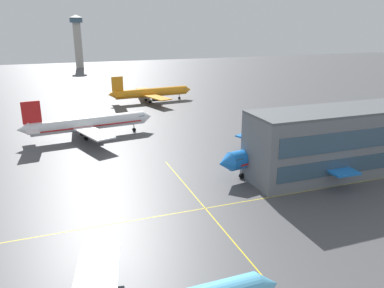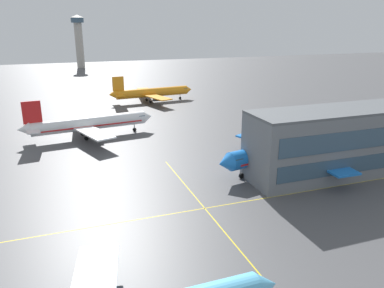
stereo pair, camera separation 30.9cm
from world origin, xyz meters
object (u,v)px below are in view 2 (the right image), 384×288
(airliner_third_row, at_px, (88,124))
(control_tower, at_px, (79,37))
(airliner_second_row, at_px, (292,149))
(airliner_far_left_stand, at_px, (151,93))

(airliner_third_row, distance_m, control_tower, 173.48)
(airliner_second_row, relative_size, airliner_far_left_stand, 1.10)
(control_tower, bearing_deg, airliner_far_left_stand, -82.34)
(airliner_second_row, xyz_separation_m, airliner_far_left_stand, (-11.75, 79.66, -0.39))
(airliner_third_row, bearing_deg, control_tower, 86.52)
(airliner_second_row, distance_m, airliner_far_left_stand, 80.52)
(airliner_far_left_stand, xyz_separation_m, control_tower, (-17.54, 130.35, 16.69))
(airliner_far_left_stand, distance_m, control_tower, 132.58)
(airliner_third_row, relative_size, airliner_far_left_stand, 1.06)
(airliner_second_row, xyz_separation_m, airliner_third_row, (-39.78, 37.63, -0.18))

